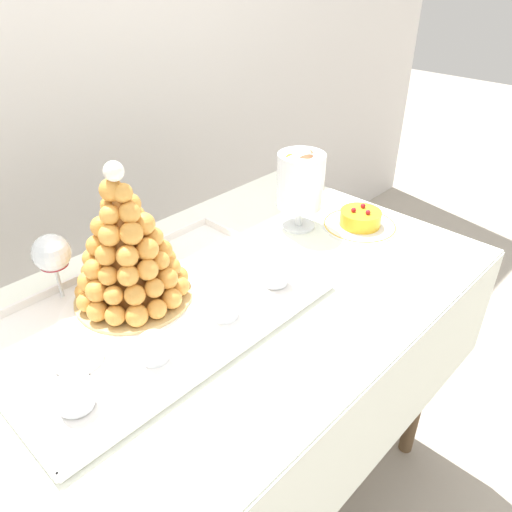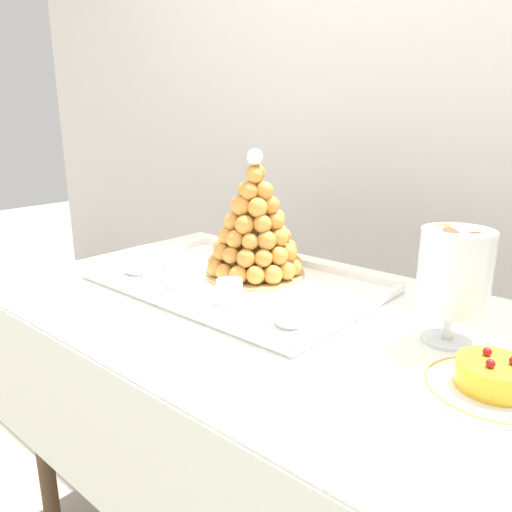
{
  "view_description": "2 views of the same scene",
  "coord_description": "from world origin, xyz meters",
  "px_view_note": "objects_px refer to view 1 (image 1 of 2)",
  "views": [
    {
      "loc": [
        -0.59,
        -0.67,
        1.46
      ],
      "look_at": [
        0.07,
        -0.04,
        0.88
      ],
      "focal_mm": 34.77,
      "sensor_mm": 36.0,
      "label": 1
    },
    {
      "loc": [
        0.64,
        -0.78,
        1.19
      ],
      "look_at": [
        0.01,
        -0.04,
        0.91
      ],
      "focal_mm": 34.68,
      "sensor_mm": 36.0,
      "label": 2
    }
  ],
  "objects_px": {
    "dessert_cup_left": "(74,396)",
    "dessert_cup_mid_left": "(154,349)",
    "macaron_goblet": "(301,181)",
    "serving_tray": "(155,312)",
    "croquembouche": "(127,250)",
    "dessert_cup_mid_right": "(275,273)",
    "creme_brulee_ramekin": "(78,355)",
    "wine_glass": "(52,255)",
    "dessert_cup_centre": "(225,306)",
    "fruit_tart_plate": "(360,221)"
  },
  "relations": [
    {
      "from": "macaron_goblet",
      "to": "dessert_cup_mid_right",
      "type": "bearing_deg",
      "value": -151.15
    },
    {
      "from": "dessert_cup_left",
      "to": "dessert_cup_mid_right",
      "type": "relative_size",
      "value": 1.04
    },
    {
      "from": "dessert_cup_mid_left",
      "to": "macaron_goblet",
      "type": "bearing_deg",
      "value": 13.3
    },
    {
      "from": "dessert_cup_left",
      "to": "fruit_tart_plate",
      "type": "bearing_deg",
      "value": 0.76
    },
    {
      "from": "dessert_cup_mid_left",
      "to": "macaron_goblet",
      "type": "height_order",
      "value": "macaron_goblet"
    },
    {
      "from": "dessert_cup_left",
      "to": "fruit_tart_plate",
      "type": "height_order",
      "value": "fruit_tart_plate"
    },
    {
      "from": "croquembouche",
      "to": "dessert_cup_mid_left",
      "type": "relative_size",
      "value": 5.9
    },
    {
      "from": "macaron_goblet",
      "to": "dessert_cup_left",
      "type": "bearing_deg",
      "value": -169.81
    },
    {
      "from": "dessert_cup_mid_left",
      "to": "wine_glass",
      "type": "bearing_deg",
      "value": 94.4
    },
    {
      "from": "macaron_goblet",
      "to": "fruit_tart_plate",
      "type": "relative_size",
      "value": 1.11
    },
    {
      "from": "serving_tray",
      "to": "wine_glass",
      "type": "relative_size",
      "value": 4.24
    },
    {
      "from": "dessert_cup_mid_left",
      "to": "fruit_tart_plate",
      "type": "xyz_separation_m",
      "value": [
        0.71,
        0.02,
        -0.01
      ]
    },
    {
      "from": "serving_tray",
      "to": "dessert_cup_centre",
      "type": "relative_size",
      "value": 11.88
    },
    {
      "from": "dessert_cup_mid_right",
      "to": "fruit_tart_plate",
      "type": "height_order",
      "value": "dessert_cup_mid_right"
    },
    {
      "from": "dessert_cup_mid_left",
      "to": "fruit_tart_plate",
      "type": "distance_m",
      "value": 0.71
    },
    {
      "from": "dessert_cup_mid_left",
      "to": "wine_glass",
      "type": "relative_size",
      "value": 0.34
    },
    {
      "from": "serving_tray",
      "to": "macaron_goblet",
      "type": "height_order",
      "value": "macaron_goblet"
    },
    {
      "from": "dessert_cup_mid_right",
      "to": "wine_glass",
      "type": "distance_m",
      "value": 0.48
    },
    {
      "from": "dessert_cup_centre",
      "to": "wine_glass",
      "type": "distance_m",
      "value": 0.38
    },
    {
      "from": "croquembouche",
      "to": "fruit_tart_plate",
      "type": "distance_m",
      "value": 0.66
    },
    {
      "from": "creme_brulee_ramekin",
      "to": "wine_glass",
      "type": "bearing_deg",
      "value": 69.47
    },
    {
      "from": "creme_brulee_ramekin",
      "to": "fruit_tart_plate",
      "type": "height_order",
      "value": "fruit_tart_plate"
    },
    {
      "from": "dessert_cup_left",
      "to": "macaron_goblet",
      "type": "distance_m",
      "value": 0.77
    },
    {
      "from": "dessert_cup_mid_left",
      "to": "dessert_cup_centre",
      "type": "xyz_separation_m",
      "value": [
        0.18,
        -0.0,
        0.0
      ]
    },
    {
      "from": "dessert_cup_mid_left",
      "to": "creme_brulee_ramekin",
      "type": "height_order",
      "value": "dessert_cup_mid_left"
    },
    {
      "from": "croquembouche",
      "to": "dessert_cup_mid_right",
      "type": "bearing_deg",
      "value": -36.38
    },
    {
      "from": "dessert_cup_left",
      "to": "wine_glass",
      "type": "relative_size",
      "value": 0.38
    },
    {
      "from": "dessert_cup_mid_left",
      "to": "fruit_tart_plate",
      "type": "relative_size",
      "value": 0.26
    },
    {
      "from": "croquembouche",
      "to": "dessert_cup_mid_right",
      "type": "distance_m",
      "value": 0.33
    },
    {
      "from": "serving_tray",
      "to": "creme_brulee_ramekin",
      "type": "xyz_separation_m",
      "value": [
        -0.19,
        -0.01,
        0.02
      ]
    },
    {
      "from": "dessert_cup_mid_left",
      "to": "macaron_goblet",
      "type": "xyz_separation_m",
      "value": [
        0.59,
        0.14,
        0.11
      ]
    },
    {
      "from": "dessert_cup_centre",
      "to": "wine_glass",
      "type": "xyz_separation_m",
      "value": [
        -0.2,
        0.31,
        0.08
      ]
    },
    {
      "from": "dessert_cup_mid_left",
      "to": "serving_tray",
      "type": "bearing_deg",
      "value": 53.65
    },
    {
      "from": "croquembouche",
      "to": "macaron_goblet",
      "type": "bearing_deg",
      "value": -5.27
    },
    {
      "from": "dessert_cup_centre",
      "to": "croquembouche",
      "type": "bearing_deg",
      "value": 116.11
    },
    {
      "from": "creme_brulee_ramekin",
      "to": "fruit_tart_plate",
      "type": "bearing_deg",
      "value": -5.92
    },
    {
      "from": "creme_brulee_ramekin",
      "to": "fruit_tart_plate",
      "type": "xyz_separation_m",
      "value": [
        0.81,
        -0.08,
        -0.0
      ]
    },
    {
      "from": "croquembouche",
      "to": "macaron_goblet",
      "type": "xyz_separation_m",
      "value": [
        0.51,
        -0.05,
        0.01
      ]
    },
    {
      "from": "dessert_cup_mid_left",
      "to": "dessert_cup_mid_right",
      "type": "height_order",
      "value": "dessert_cup_mid_right"
    },
    {
      "from": "macaron_goblet",
      "to": "wine_glass",
      "type": "distance_m",
      "value": 0.64
    },
    {
      "from": "dessert_cup_mid_left",
      "to": "dessert_cup_mid_right",
      "type": "distance_m",
      "value": 0.34
    },
    {
      "from": "serving_tray",
      "to": "dessert_cup_mid_left",
      "type": "relative_size",
      "value": 12.61
    },
    {
      "from": "dessert_cup_left",
      "to": "serving_tray",
      "type": "bearing_deg",
      "value": 24.25
    },
    {
      "from": "dessert_cup_centre",
      "to": "macaron_goblet",
      "type": "height_order",
      "value": "macaron_goblet"
    },
    {
      "from": "dessert_cup_left",
      "to": "fruit_tart_plate",
      "type": "relative_size",
      "value": 0.29
    },
    {
      "from": "dessert_cup_mid_right",
      "to": "creme_brulee_ramekin",
      "type": "xyz_separation_m",
      "value": [
        -0.44,
        0.1,
        -0.01
      ]
    },
    {
      "from": "dessert_cup_mid_right",
      "to": "fruit_tart_plate",
      "type": "relative_size",
      "value": 0.28
    },
    {
      "from": "macaron_goblet",
      "to": "serving_tray",
      "type": "bearing_deg",
      "value": -177.16
    },
    {
      "from": "dessert_cup_left",
      "to": "dessert_cup_mid_left",
      "type": "height_order",
      "value": "dessert_cup_left"
    },
    {
      "from": "serving_tray",
      "to": "dessert_cup_left",
      "type": "distance_m",
      "value": 0.27
    }
  ]
}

